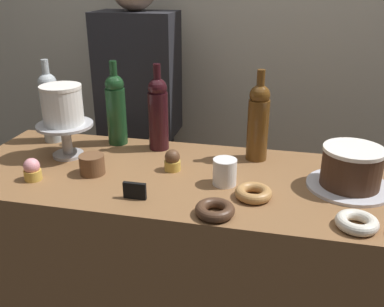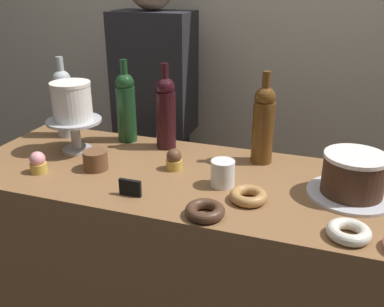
{
  "view_description": "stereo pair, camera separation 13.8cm",
  "coord_description": "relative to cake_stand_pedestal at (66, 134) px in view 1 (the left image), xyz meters",
  "views": [
    {
      "loc": [
        0.28,
        -1.24,
        1.54
      ],
      "look_at": [
        0.0,
        0.0,
        1.0
      ],
      "focal_mm": 39.7,
      "sensor_mm": 36.0,
      "label": 1
    },
    {
      "loc": [
        0.41,
        -1.21,
        1.54
      ],
      "look_at": [
        0.0,
        0.0,
        1.0
      ],
      "focal_mm": 39.7,
      "sensor_mm": 36.0,
      "label": 2
    }
  ],
  "objects": [
    {
      "name": "wine_bottle_dark_red",
      "position": [
        0.31,
        0.15,
        0.06
      ],
      "size": [
        0.08,
        0.08,
        0.33
      ],
      "color": "black",
      "rests_on": "display_counter"
    },
    {
      "name": "price_sign_chalkboard",
      "position": [
        0.35,
        -0.25,
        -0.06
      ],
      "size": [
        0.07,
        0.01,
        0.05
      ],
      "color": "black",
      "rests_on": "display_counter"
    },
    {
      "name": "wine_bottle_amber",
      "position": [
        0.68,
        0.13,
        0.06
      ],
      "size": [
        0.08,
        0.08,
        0.33
      ],
      "color": "#5B3814",
      "rests_on": "display_counter"
    },
    {
      "name": "donut_sugar",
      "position": [
        0.98,
        -0.28,
        -0.07
      ],
      "size": [
        0.11,
        0.11,
        0.03
      ],
      "color": "silver",
      "rests_on": "display_counter"
    },
    {
      "name": "wine_bottle_clear",
      "position": [
        -0.13,
        0.14,
        0.06
      ],
      "size": [
        0.08,
        0.08,
        0.33
      ],
      "color": "#B2BCC1",
      "rests_on": "display_counter"
    },
    {
      "name": "cupcake_chocolate",
      "position": [
        0.41,
        -0.03,
        -0.05
      ],
      "size": [
        0.06,
        0.06,
        0.07
      ],
      "color": "gold",
      "rests_on": "display_counter"
    },
    {
      "name": "donut_chocolate",
      "position": [
        0.6,
        -0.29,
        -0.07
      ],
      "size": [
        0.11,
        0.11,
        0.03
      ],
      "color": "#472D1E",
      "rests_on": "display_counter"
    },
    {
      "name": "back_wall",
      "position": [
        0.48,
        0.8,
        0.29
      ],
      "size": [
        6.0,
        0.05,
        2.6
      ],
      "color": "#BCB7A8",
      "rests_on": "ground_plane"
    },
    {
      "name": "coffee_cup_ceramic",
      "position": [
        0.6,
        -0.1,
        -0.04
      ],
      "size": [
        0.08,
        0.08,
        0.08
      ],
      "color": "white",
      "rests_on": "display_counter"
    },
    {
      "name": "chocolate_round_cake",
      "position": [
        0.98,
        -0.04,
        -0.01
      ],
      "size": [
        0.18,
        0.18,
        0.12
      ],
      "color": "#3D2619",
      "rests_on": "silver_serving_platter"
    },
    {
      "name": "white_layer_cake",
      "position": [
        0.0,
        0.0,
        0.11
      ],
      "size": [
        0.14,
        0.14,
        0.14
      ],
      "color": "white",
      "rests_on": "cake_stand_pedestal"
    },
    {
      "name": "display_counter",
      "position": [
        0.48,
        -0.06,
        -0.55
      ],
      "size": [
        1.59,
        0.58,
        0.92
      ],
      "color": "brown",
      "rests_on": "ground_plane"
    },
    {
      "name": "cupcake_strawberry",
      "position": [
        -0.02,
        -0.21,
        -0.05
      ],
      "size": [
        0.06,
        0.06,
        0.07
      ],
      "color": "gold",
      "rests_on": "display_counter"
    },
    {
      "name": "wine_bottle_green",
      "position": [
        0.13,
        0.17,
        0.06
      ],
      "size": [
        0.08,
        0.08,
        0.33
      ],
      "color": "#193D1E",
      "rests_on": "display_counter"
    },
    {
      "name": "barista_figure",
      "position": [
        0.1,
        0.52,
        -0.17
      ],
      "size": [
        0.36,
        0.22,
        1.6
      ],
      "color": "black",
      "rests_on": "ground_plane"
    },
    {
      "name": "cake_stand_pedestal",
      "position": [
        0.0,
        0.0,
        0.0
      ],
      "size": [
        0.2,
        0.2,
        0.13
      ],
      "color": "#B2B2B7",
      "rests_on": "display_counter"
    },
    {
      "name": "silver_serving_platter",
      "position": [
        0.98,
        -0.04,
        -0.08
      ],
      "size": [
        0.26,
        0.26,
        0.01
      ],
      "color": "silver",
      "rests_on": "display_counter"
    },
    {
      "name": "cookie_stack",
      "position": [
        0.15,
        -0.12,
        -0.05
      ],
      "size": [
        0.08,
        0.08,
        0.07
      ],
      "color": "brown",
      "rests_on": "display_counter"
    },
    {
      "name": "donut_maple",
      "position": [
        0.7,
        -0.17,
        -0.07
      ],
      "size": [
        0.11,
        0.11,
        0.03
      ],
      "color": "#B27F47",
      "rests_on": "display_counter"
    }
  ]
}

